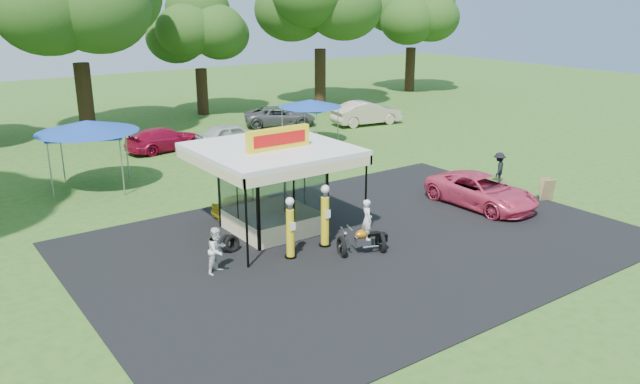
# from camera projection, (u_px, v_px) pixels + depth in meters

# --- Properties ---
(ground) EXTENTS (120.00, 120.00, 0.00)m
(ground) POSITION_uv_depth(u_px,v_px,m) (397.00, 260.00, 21.68)
(ground) COLOR #2B5B1C
(ground) RESTS_ON ground
(asphalt_apron) EXTENTS (20.00, 14.00, 0.04)m
(asphalt_apron) POSITION_uv_depth(u_px,v_px,m) (361.00, 242.00, 23.22)
(asphalt_apron) COLOR black
(asphalt_apron) RESTS_ON ground
(gas_station_kiosk) EXTENTS (5.40, 5.40, 4.18)m
(gas_station_kiosk) POSITION_uv_depth(u_px,v_px,m) (272.00, 187.00, 23.91)
(gas_station_kiosk) COLOR white
(gas_station_kiosk) RESTS_ON ground
(gas_pump_left) EXTENTS (0.42, 0.42, 2.25)m
(gas_pump_left) POSITION_uv_depth(u_px,v_px,m) (290.00, 229.00, 21.53)
(gas_pump_left) COLOR black
(gas_pump_left) RESTS_ON ground
(gas_pump_right) EXTENTS (0.44, 0.44, 2.37)m
(gas_pump_right) POSITION_uv_depth(u_px,v_px,m) (325.00, 217.00, 22.55)
(gas_pump_right) COLOR black
(gas_pump_right) RESTS_ON ground
(motorcycle) EXTENTS (1.85, 1.30, 2.10)m
(motorcycle) POSITION_uv_depth(u_px,v_px,m) (365.00, 232.00, 22.03)
(motorcycle) COLOR black
(motorcycle) RESTS_ON ground
(spare_tires) EXTENTS (0.83, 0.59, 0.68)m
(spare_tires) POSITION_uv_depth(u_px,v_px,m) (230.00, 244.00, 22.28)
(spare_tires) COLOR black
(spare_tires) RESTS_ON ground
(a_frame_sign) EXTENTS (0.62, 0.68, 1.02)m
(a_frame_sign) POSITION_uv_depth(u_px,v_px,m) (547.00, 190.00, 27.86)
(a_frame_sign) COLOR #593819
(a_frame_sign) RESTS_ON ground
(kiosk_car) EXTENTS (2.82, 1.13, 0.96)m
(kiosk_car) POSITION_uv_depth(u_px,v_px,m) (245.00, 204.00, 26.01)
(kiosk_car) COLOR yellow
(kiosk_car) RESTS_ON ground
(pink_sedan) EXTENTS (2.44, 5.10, 1.40)m
(pink_sedan) POSITION_uv_depth(u_px,v_px,m) (482.00, 191.00, 27.05)
(pink_sedan) COLOR #E33D62
(pink_sedan) RESTS_ON ground
(spectator_west) EXTENTS (0.96, 0.87, 1.59)m
(spectator_west) POSITION_uv_depth(u_px,v_px,m) (217.00, 250.00, 20.50)
(spectator_west) COLOR white
(spectator_west) RESTS_ON ground
(spectator_east_a) EXTENTS (1.19, 1.06, 1.59)m
(spectator_east_a) POSITION_uv_depth(u_px,v_px,m) (499.00, 169.00, 30.20)
(spectator_east_a) COLOR black
(spectator_east_a) RESTS_ON ground
(bg_car_b) EXTENTS (4.97, 2.65, 1.37)m
(bg_car_b) POSITION_uv_depth(u_px,v_px,m) (165.00, 139.00, 36.91)
(bg_car_b) COLOR maroon
(bg_car_b) RESTS_ON ground
(bg_car_c) EXTENTS (4.50, 2.03, 1.50)m
(bg_car_c) POSITION_uv_depth(u_px,v_px,m) (233.00, 136.00, 37.47)
(bg_car_c) COLOR silver
(bg_car_c) RESTS_ON ground
(bg_car_d) EXTENTS (5.47, 4.15, 1.38)m
(bg_car_d) POSITION_uv_depth(u_px,v_px,m) (280.00, 116.00, 43.85)
(bg_car_d) COLOR #4F5051
(bg_car_d) RESTS_ON ground
(bg_car_e) EXTENTS (5.26, 2.53, 1.66)m
(bg_car_e) POSITION_uv_depth(u_px,v_px,m) (367.00, 113.00, 44.35)
(bg_car_e) COLOR #C6B197
(bg_car_e) RESTS_ON ground
(tent_west) EXTENTS (4.70, 4.70, 3.28)m
(tent_west) POSITION_uv_depth(u_px,v_px,m) (87.00, 127.00, 28.98)
(tent_west) COLOR gray
(tent_west) RESTS_ON ground
(tent_east) EXTENTS (3.90, 3.90, 2.72)m
(tent_east) POSITION_uv_depth(u_px,v_px,m) (310.00, 104.00, 38.31)
(tent_east) COLOR gray
(tent_east) RESTS_ON ground
(oak_far_c) EXTENTS (11.34, 11.34, 13.36)m
(oak_far_c) POSITION_uv_depth(u_px,v_px,m) (74.00, 1.00, 38.49)
(oak_far_c) COLOR black
(oak_far_c) RESTS_ON ground
(oak_far_d) EXTENTS (8.14, 8.14, 9.70)m
(oak_far_d) POSITION_uv_depth(u_px,v_px,m) (199.00, 32.00, 46.70)
(oak_far_d) COLOR black
(oak_far_d) RESTS_ON ground
(oak_far_e) EXTENTS (10.84, 10.84, 12.90)m
(oak_far_e) POSITION_uv_depth(u_px,v_px,m) (320.00, 3.00, 50.06)
(oak_far_e) COLOR black
(oak_far_e) RESTS_ON ground
(oak_far_f) EXTENTS (9.28, 9.28, 11.18)m
(oak_far_f) POSITION_uv_depth(u_px,v_px,m) (412.00, 14.00, 58.14)
(oak_far_f) COLOR black
(oak_far_f) RESTS_ON ground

